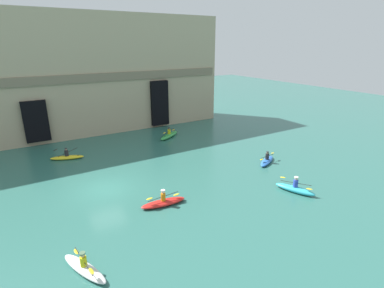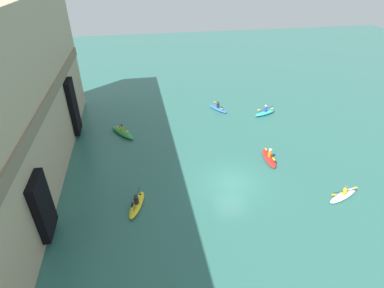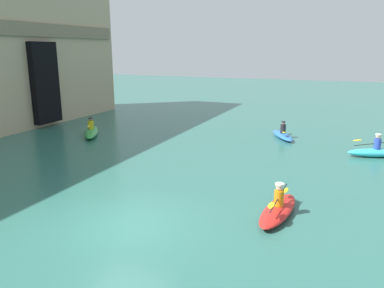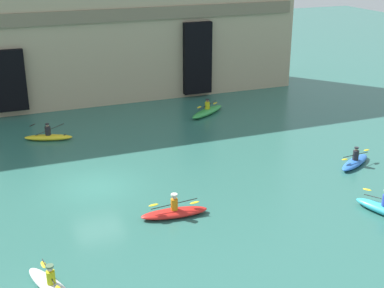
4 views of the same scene
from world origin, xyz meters
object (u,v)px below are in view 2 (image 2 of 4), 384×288
object	(u,v)px
kayak_white	(344,195)
kayak_blue	(218,108)
kayak_green	(123,132)
kayak_cyan	(265,113)
kayak_yellow	(137,204)
kayak_red	(269,158)

from	to	relation	value
kayak_white	kayak_blue	size ratio (longest dim) A/B	1.09
kayak_green	kayak_cyan	bearing A→B (deg)	61.65
kayak_blue	kayak_cyan	bearing A→B (deg)	-143.44
kayak_white	kayak_cyan	size ratio (longest dim) A/B	1.06
kayak_yellow	kayak_cyan	bearing A→B (deg)	148.71
kayak_white	kayak_red	world-z (taller)	kayak_red
kayak_yellow	kayak_white	world-z (taller)	kayak_yellow
kayak_green	kayak_cyan	world-z (taller)	kayak_cyan
kayak_green	kayak_red	world-z (taller)	kayak_green
kayak_white	kayak_cyan	world-z (taller)	kayak_cyan
kayak_white	kayak_yellow	bearing A→B (deg)	-28.87
kayak_white	kayak_red	bearing A→B (deg)	-80.66
kayak_yellow	kayak_white	bearing A→B (deg)	101.74
kayak_white	kayak_red	size ratio (longest dim) A/B	1.01
kayak_white	kayak_red	distance (m)	6.83
kayak_red	kayak_blue	bearing A→B (deg)	-165.22
kayak_yellow	kayak_blue	distance (m)	18.20
kayak_yellow	kayak_red	size ratio (longest dim) A/B	0.97
kayak_blue	kayak_red	world-z (taller)	kayak_red
kayak_blue	kayak_white	bearing A→B (deg)	168.25
kayak_white	kayak_blue	xyz separation A→B (m)	(17.01, 5.30, -0.00)
kayak_yellow	kayak_white	distance (m)	15.66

